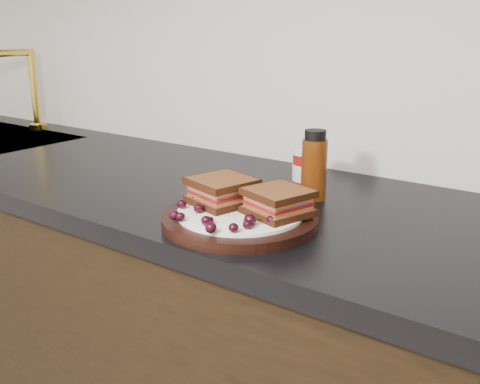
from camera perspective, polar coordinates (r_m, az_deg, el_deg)
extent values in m
cube|color=black|center=(1.12, 1.75, -1.47)|extent=(3.98, 0.60, 0.04)
cylinder|color=black|center=(0.96, 0.00, -2.91)|extent=(0.28, 0.28, 0.02)
ellipsoid|color=black|center=(0.97, -6.23, -1.28)|extent=(0.02, 0.02, 0.02)
ellipsoid|color=black|center=(0.95, -4.44, -1.74)|extent=(0.02, 0.02, 0.02)
ellipsoid|color=black|center=(0.91, -7.01, -2.48)|extent=(0.02, 0.02, 0.02)
ellipsoid|color=black|center=(0.91, -6.38, -2.64)|extent=(0.02, 0.02, 0.02)
ellipsoid|color=black|center=(0.89, -3.64, -3.07)|extent=(0.02, 0.02, 0.02)
ellipsoid|color=black|center=(0.89, -3.23, -3.05)|extent=(0.01, 0.01, 0.01)
ellipsoid|color=black|center=(0.85, -3.12, -3.83)|extent=(0.02, 0.02, 0.02)
ellipsoid|color=black|center=(0.85, -0.70, -3.82)|extent=(0.02, 0.02, 0.02)
ellipsoid|color=black|center=(0.87, 0.79, -3.49)|extent=(0.02, 0.02, 0.01)
ellipsoid|color=black|center=(0.88, 1.08, -2.97)|extent=(0.02, 0.02, 0.02)
ellipsoid|color=black|center=(0.89, 3.38, -2.99)|extent=(0.02, 0.02, 0.02)
ellipsoid|color=black|center=(0.91, 3.78, -2.33)|extent=(0.02, 0.02, 0.02)
ellipsoid|color=black|center=(0.93, 4.30, -2.10)|extent=(0.02, 0.02, 0.02)
ellipsoid|color=black|center=(0.95, 5.42, -1.67)|extent=(0.02, 0.02, 0.02)
ellipsoid|color=black|center=(1.02, 0.10, -0.32)|extent=(0.02, 0.02, 0.02)
ellipsoid|color=black|center=(1.01, -0.90, -0.46)|extent=(0.02, 0.02, 0.02)
ellipsoid|color=black|center=(1.01, -2.79, -0.53)|extent=(0.02, 0.02, 0.02)
ellipsoid|color=black|center=(1.01, -2.96, -0.59)|extent=(0.02, 0.02, 0.02)
ellipsoid|color=black|center=(0.99, -4.76, -0.82)|extent=(0.02, 0.02, 0.02)
ellipsoid|color=black|center=(1.02, -1.08, -0.22)|extent=(0.02, 0.02, 0.02)
ellipsoid|color=black|center=(0.98, -1.99, -0.95)|extent=(0.02, 0.02, 0.02)
ellipsoid|color=black|center=(0.99, -3.26, -0.91)|extent=(0.02, 0.02, 0.02)
cylinder|color=maroon|center=(1.16, 7.13, 2.48)|extent=(0.07, 0.07, 0.09)
cylinder|color=#4F2107|center=(1.09, 7.91, 2.87)|extent=(0.07, 0.07, 0.14)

